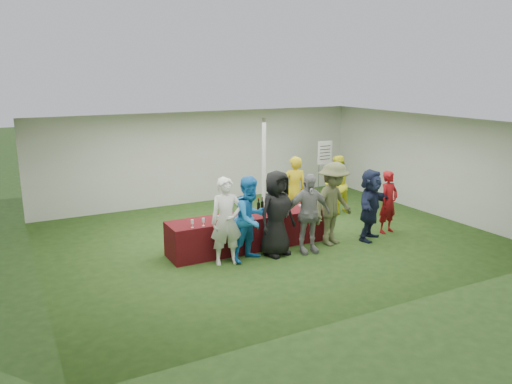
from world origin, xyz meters
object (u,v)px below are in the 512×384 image
dump_bucket (315,205)px  staff_pourer (294,190)px  customer_1 (251,219)px  customer_5 (370,205)px  customer_2 (277,213)px  wine_list_sign (325,157)px  customer_4 (333,204)px  staff_back (336,185)px  customer_6 (388,202)px  serving_table (248,231)px  customer_3 (308,214)px  customer_0 (226,221)px

dump_bucket → staff_pourer: 1.37m
customer_1 → customer_5: size_ratio=1.06×
customer_1 → customer_2: size_ratio=0.97×
dump_bucket → customer_1: (-1.89, -0.45, 0.04)m
wine_list_sign → customer_4: size_ratio=0.95×
staff_back → customer_6: (0.08, -1.97, -0.04)m
serving_table → customer_5: bearing=-16.1°
customer_3 → customer_6: customer_3 is taller
staff_pourer → customer_0: bearing=49.8°
staff_pourer → customer_5: staff_pourer is taller
staff_back → customer_0: bearing=17.1°
customer_0 → customer_6: bearing=11.3°
customer_4 → customer_3: bearing=175.1°
customer_1 → customer_6: 3.77m
customer_1 → customer_2: bearing=-19.0°
staff_pourer → customer_3: staff_pourer is taller
staff_pourer → customer_1: customer_1 is taller
dump_bucket → customer_5: customer_5 is taller
customer_2 → customer_4: customer_4 is taller
staff_pourer → wine_list_sign: bearing=-124.9°
dump_bucket → staff_pourer: (0.27, 1.34, 0.03)m
serving_table → wine_list_sign: bearing=34.9°
staff_pourer → customer_6: (1.60, -1.71, -0.11)m
customer_0 → customer_6: size_ratio=1.18×
customer_2 → customer_3: 0.69m
customer_2 → customer_1: bearing=167.1°
customer_3 → customer_6: bearing=14.5°
wine_list_sign → customer_3: 4.75m
wine_list_sign → customer_1: (-4.29, -3.47, -0.43)m
dump_bucket → customer_1: customer_1 is taller
customer_2 → customer_4: bearing=-13.5°
wine_list_sign → customer_0: bearing=-144.5°
customer_2 → customer_5: bearing=-16.3°
customer_0 → customer_2: bearing=9.2°
dump_bucket → customer_5: (1.14, -0.58, -0.01)m
customer_1 → customer_5: (3.03, -0.13, -0.05)m
wine_list_sign → customer_6: (-0.52, -3.40, -0.55)m
dump_bucket → customer_6: 1.92m
customer_5 → customer_6: customer_5 is taller
wine_list_sign → customer_1: size_ratio=1.02×
wine_list_sign → customer_4: bearing=-122.6°
dump_bucket → staff_pourer: staff_pourer is taller
customer_5 → customer_6: 0.77m
customer_3 → customer_4: bearing=21.1°
serving_table → customer_2: customer_2 is taller
staff_pourer → customer_2: (-1.55, -1.79, 0.04)m
customer_0 → dump_bucket: bearing=20.5°
wine_list_sign → customer_3: size_ratio=1.04×
customer_0 → customer_2: size_ratio=0.98×
customer_6 → dump_bucket: bearing=159.2°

